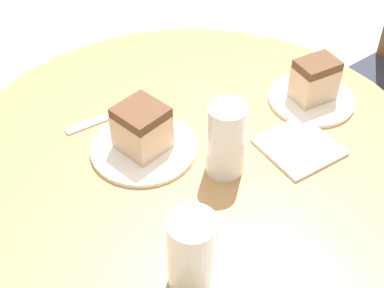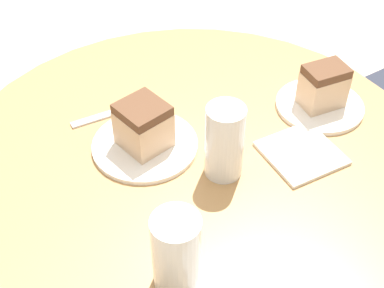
# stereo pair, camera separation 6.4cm
# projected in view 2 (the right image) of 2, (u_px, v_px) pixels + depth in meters

# --- Properties ---
(table) EXTENTS (0.99, 0.99, 0.76)m
(table) POSITION_uv_depth(u_px,v_px,m) (192.00, 225.00, 1.21)
(table) COLOR tan
(table) RESTS_ON ground_plane
(plate_near) EXTENTS (0.21, 0.21, 0.01)m
(plate_near) POSITION_uv_depth(u_px,v_px,m) (145.00, 145.00, 1.08)
(plate_near) COLOR white
(plate_near) RESTS_ON table
(plate_far) EXTENTS (0.19, 0.19, 0.01)m
(plate_far) POSITION_uv_depth(u_px,v_px,m) (319.00, 105.00, 1.18)
(plate_far) COLOR white
(plate_far) RESTS_ON table
(cake_slice_near) EXTENTS (0.10, 0.09, 0.10)m
(cake_slice_near) POSITION_uv_depth(u_px,v_px,m) (143.00, 125.00, 1.05)
(cake_slice_near) COLOR beige
(cake_slice_near) RESTS_ON plate_near
(cake_slice_far) EXTENTS (0.08, 0.10, 0.10)m
(cake_slice_far) POSITION_uv_depth(u_px,v_px,m) (323.00, 86.00, 1.14)
(cake_slice_far) COLOR beige
(cake_slice_far) RESTS_ON plate_far
(glass_lemonade) EXTENTS (0.08, 0.08, 0.15)m
(glass_lemonade) POSITION_uv_depth(u_px,v_px,m) (177.00, 256.00, 0.81)
(glass_lemonade) COLOR beige
(glass_lemonade) RESTS_ON table
(glass_water) EXTENTS (0.07, 0.07, 0.15)m
(glass_water) POSITION_uv_depth(u_px,v_px,m) (224.00, 145.00, 0.99)
(glass_water) COLOR silver
(glass_water) RESTS_ON table
(napkin_stack) EXTENTS (0.16, 0.16, 0.01)m
(napkin_stack) POSITION_uv_depth(u_px,v_px,m) (301.00, 153.00, 1.07)
(napkin_stack) COLOR silver
(napkin_stack) RESTS_ON table
(fork) EXTENTS (0.05, 0.17, 0.00)m
(fork) POSITION_uv_depth(u_px,v_px,m) (108.00, 114.00, 1.16)
(fork) COLOR silver
(fork) RESTS_ON table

